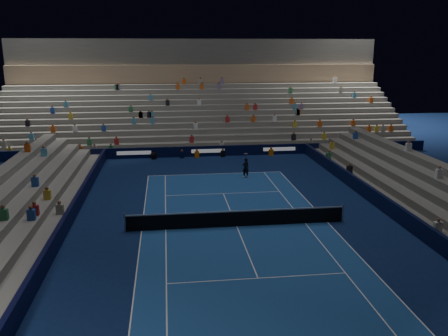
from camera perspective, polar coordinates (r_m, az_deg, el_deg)
name	(u,v)px	position (r m, az deg, el deg)	size (l,w,h in m)	color
ground	(237,226)	(27.45, 1.56, -7.15)	(90.00, 90.00, 0.00)	#0B1A45
court_surface	(237,226)	(27.45, 1.56, -7.14)	(10.97, 23.77, 0.01)	navy
sponsor_barrier_far	(208,151)	(44.94, -1.98, 2.08)	(44.00, 0.25, 1.00)	black
sponsor_barrier_east	(395,211)	(30.23, 20.14, -5.00)	(0.25, 37.00, 1.00)	black
sponsor_barrier_west	(64,226)	(27.61, -18.90, -6.72)	(0.25, 37.00, 1.00)	black
grandstand_main	(200,109)	(53.70, -2.92, 7.20)	(44.00, 15.20, 11.20)	slate
tennis_net	(237,218)	(27.27, 1.57, -6.16)	(12.90, 0.10, 1.10)	#B2B2B7
tennis_player	(246,168)	(37.46, 2.65, 0.02)	(0.58, 0.38, 1.58)	black
broadcast_camera	(154,156)	(44.33, -8.59, 1.49)	(0.57, 0.95, 0.58)	black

